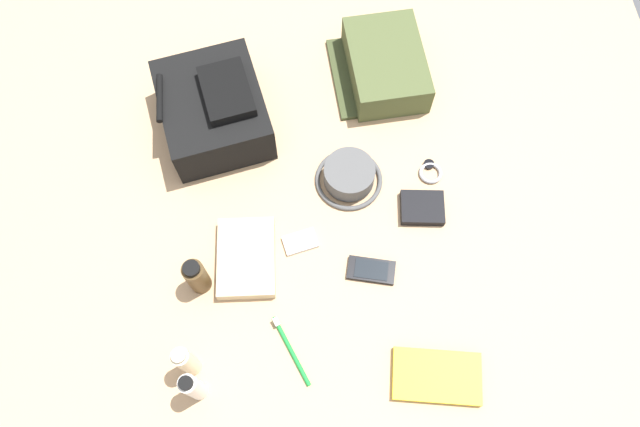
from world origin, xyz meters
name	(u,v)px	position (x,y,z in m)	size (l,w,h in m)	color
ground_plane	(320,221)	(0.00, 0.00, -0.01)	(2.64, 2.02, 0.02)	tan
backpack	(214,109)	(0.31, 0.25, 0.07)	(0.35, 0.31, 0.16)	black
toiletry_pouch	(384,66)	(0.42, -0.22, 0.05)	(0.29, 0.26, 0.10)	#47512D
bucket_hat	(349,176)	(0.10, -0.09, 0.03)	(0.18, 0.18, 0.06)	#4F4F4F
toothpaste_tube	(193,387)	(-0.39, 0.32, 0.08)	(0.04, 0.04, 0.16)	white
lotion_bottle	(186,361)	(-0.34, 0.33, 0.08)	(0.04, 0.04, 0.17)	beige
cologne_bottle	(197,276)	(-0.14, 0.31, 0.06)	(0.05, 0.05, 0.13)	#473319
paperback_novel	(437,376)	(-0.42, -0.23, 0.01)	(0.15, 0.22, 0.02)	yellow
cell_phone	(371,270)	(-0.15, -0.11, 0.01)	(0.09, 0.13, 0.01)	black
media_player	(300,242)	(-0.06, 0.06, 0.01)	(0.07, 0.09, 0.01)	#B7B7BC
wristwatch	(430,172)	(0.10, -0.30, 0.01)	(0.07, 0.06, 0.01)	#99999E
toothbrush	(289,347)	(-0.31, 0.11, 0.01)	(0.17, 0.08, 0.02)	#198C33
wallet	(422,208)	(0.00, -0.26, 0.01)	(0.09, 0.11, 0.02)	black
folded_towel	(246,258)	(-0.09, 0.19, 0.02)	(0.20, 0.14, 0.04)	#C6B289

